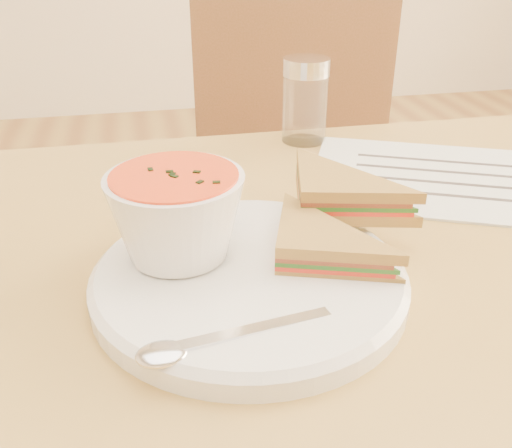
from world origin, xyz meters
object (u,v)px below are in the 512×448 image
object	(u,v)px
chair_far	(305,206)
plate	(249,280)
soup_bowl	(177,220)
condiment_shaker	(305,101)

from	to	relation	value
chair_far	plate	bearing A→B (deg)	75.63
plate	soup_bowl	distance (m)	0.08
soup_bowl	condiment_shaker	size ratio (longest dim) A/B	1.00
chair_far	condiment_shaker	world-z (taller)	chair_far
chair_far	condiment_shaker	bearing A→B (deg)	78.18
soup_bowl	plate	bearing A→B (deg)	-29.01
soup_bowl	chair_far	bearing A→B (deg)	63.65
plate	soup_bowl	xyz separation A→B (m)	(-0.05, 0.03, 0.05)
chair_far	soup_bowl	xyz separation A→B (m)	(-0.30, -0.60, 0.31)
chair_far	soup_bowl	size ratio (longest dim) A/B	8.73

